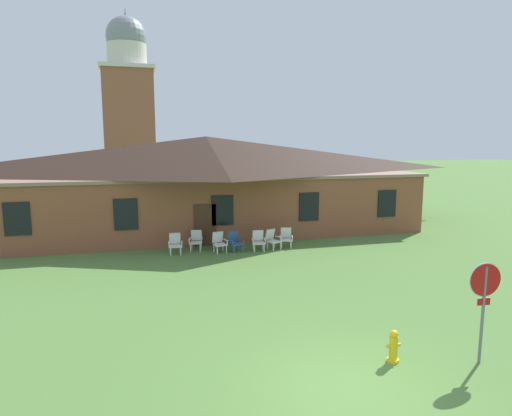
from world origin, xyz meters
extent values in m
plane|color=#517A38|center=(0.00, 0.00, 0.00)|extent=(200.00, 200.00, 0.00)
cube|color=brown|center=(0.00, 18.54, 1.60)|extent=(23.18, 10.00, 3.20)
cube|color=#926D5E|center=(0.00, 18.54, 3.28)|extent=(23.64, 10.20, 0.16)
pyramid|color=black|center=(0.00, 18.54, 4.42)|extent=(24.11, 10.40, 2.11)
cube|color=black|center=(-9.27, 13.51, 1.76)|extent=(1.10, 0.06, 1.50)
cube|color=black|center=(-4.64, 13.51, 1.76)|extent=(1.10, 0.06, 1.50)
cube|color=black|center=(0.00, 13.51, 1.76)|extent=(1.10, 0.06, 1.50)
cube|color=black|center=(4.64, 13.51, 1.76)|extent=(1.10, 0.06, 1.50)
cube|color=black|center=(9.27, 13.51, 1.76)|extent=(1.10, 0.06, 1.50)
cube|color=#422819|center=(-0.88, 13.51, 1.05)|extent=(1.10, 0.06, 2.10)
cube|color=#93563D|center=(-4.53, 38.86, 6.06)|extent=(4.80, 4.80, 12.11)
cube|color=silver|center=(-4.53, 38.86, 12.29)|extent=(5.18, 5.18, 0.36)
cylinder|color=silver|center=(-4.53, 38.86, 13.57)|extent=(3.80, 3.80, 2.20)
sphere|color=gray|center=(-4.53, 38.86, 15.35)|extent=(3.88, 3.88, 3.88)
cone|color=gray|center=(-4.53, 38.86, 17.69)|extent=(0.24, 0.24, 1.00)
cylinder|color=slate|center=(3.52, 0.17, 1.17)|extent=(0.07, 0.07, 2.35)
cylinder|color=white|center=(3.52, 0.19, 2.02)|extent=(0.80, 0.08, 0.81)
cylinder|color=#B71414|center=(3.52, 0.16, 2.02)|extent=(0.76, 0.08, 0.76)
cube|color=#B71414|center=(3.52, 0.17, 1.50)|extent=(0.32, 0.05, 0.16)
cube|color=white|center=(3.52, 0.19, 1.50)|extent=(0.34, 0.04, 0.18)
cube|color=white|center=(-2.26, 11.99, 0.18)|extent=(0.05, 0.05, 0.36)
cube|color=white|center=(-2.71, 12.01, 0.18)|extent=(0.05, 0.05, 0.36)
cube|color=white|center=(-2.24, 12.43, 0.18)|extent=(0.05, 0.05, 0.36)
cube|color=white|center=(-2.70, 12.45, 0.18)|extent=(0.05, 0.05, 0.36)
cube|color=white|center=(-2.48, 12.22, 0.39)|extent=(0.56, 0.54, 0.05)
cube|color=white|center=(-2.46, 12.53, 0.69)|extent=(0.52, 0.21, 0.54)
cube|color=white|center=(-2.19, 12.19, 0.58)|extent=(0.08, 0.47, 0.03)
cube|color=white|center=(-2.19, 12.02, 0.47)|extent=(0.04, 0.04, 0.22)
cube|color=white|center=(-2.77, 12.21, 0.58)|extent=(0.08, 0.47, 0.03)
cube|color=white|center=(-2.77, 12.05, 0.47)|extent=(0.04, 0.04, 0.22)
cube|color=silver|center=(-1.31, 12.40, 0.18)|extent=(0.06, 0.06, 0.36)
cube|color=silver|center=(-1.75, 12.51, 0.18)|extent=(0.06, 0.06, 0.36)
cube|color=silver|center=(-1.19, 12.82, 0.18)|extent=(0.06, 0.06, 0.36)
cube|color=silver|center=(-1.64, 12.94, 0.18)|extent=(0.06, 0.06, 0.36)
cube|color=silver|center=(-1.47, 12.67, 0.39)|extent=(0.65, 0.64, 0.05)
cube|color=silver|center=(-1.39, 12.97, 0.69)|extent=(0.54, 0.32, 0.54)
cube|color=silver|center=(-1.20, 12.57, 0.58)|extent=(0.18, 0.47, 0.03)
cube|color=silver|center=(-1.24, 12.42, 0.47)|extent=(0.05, 0.05, 0.22)
cube|color=silver|center=(-1.76, 12.72, 0.58)|extent=(0.18, 0.47, 0.03)
cube|color=silver|center=(-1.80, 12.57, 0.47)|extent=(0.05, 0.05, 0.22)
cube|color=white|center=(-0.16, 11.80, 0.18)|extent=(0.06, 0.06, 0.36)
cube|color=white|center=(-0.61, 11.71, 0.18)|extent=(0.06, 0.06, 0.36)
cube|color=white|center=(-0.24, 12.23, 0.18)|extent=(0.06, 0.06, 0.36)
cube|color=white|center=(-0.70, 12.15, 0.18)|extent=(0.06, 0.06, 0.36)
cube|color=white|center=(-0.43, 11.97, 0.39)|extent=(0.63, 0.61, 0.05)
cube|color=white|center=(-0.49, 12.28, 0.69)|extent=(0.54, 0.28, 0.54)
cube|color=white|center=(-0.14, 12.01, 0.58)|extent=(0.15, 0.47, 0.03)
cube|color=white|center=(-0.11, 11.85, 0.47)|extent=(0.05, 0.05, 0.22)
cube|color=white|center=(-0.71, 11.90, 0.58)|extent=(0.15, 0.47, 0.03)
cube|color=white|center=(-0.68, 11.74, 0.47)|extent=(0.05, 0.05, 0.22)
cube|color=#2D5693|center=(0.61, 11.80, 0.18)|extent=(0.06, 0.06, 0.36)
cube|color=#2D5693|center=(0.17, 11.66, 0.18)|extent=(0.06, 0.06, 0.36)
cube|color=#2D5693|center=(0.48, 12.22, 0.18)|extent=(0.06, 0.06, 0.36)
cube|color=#2D5693|center=(0.04, 12.08, 0.18)|extent=(0.06, 0.06, 0.36)
cube|color=#2D5693|center=(0.33, 11.94, 0.39)|extent=(0.67, 0.66, 0.05)
cube|color=#2D5693|center=(0.24, 12.24, 0.69)|extent=(0.55, 0.33, 0.54)
cube|color=#2D5693|center=(0.61, 12.01, 0.58)|extent=(0.20, 0.46, 0.03)
cube|color=#2D5693|center=(0.66, 11.85, 0.47)|extent=(0.05, 0.05, 0.22)
cube|color=#2D5693|center=(0.06, 11.83, 0.58)|extent=(0.20, 0.46, 0.03)
cube|color=#2D5693|center=(0.11, 11.68, 0.47)|extent=(0.05, 0.05, 0.22)
cube|color=white|center=(1.60, 11.55, 0.18)|extent=(0.06, 0.06, 0.36)
cube|color=white|center=(1.14, 11.62, 0.18)|extent=(0.06, 0.06, 0.36)
cube|color=white|center=(1.66, 11.99, 0.18)|extent=(0.06, 0.06, 0.36)
cube|color=white|center=(1.21, 12.06, 0.18)|extent=(0.06, 0.06, 0.36)
cube|color=white|center=(1.40, 11.81, 0.39)|extent=(0.61, 0.59, 0.05)
cube|color=white|center=(1.45, 12.11, 0.69)|extent=(0.54, 0.26, 0.54)
cube|color=white|center=(1.69, 11.74, 0.58)|extent=(0.13, 0.47, 0.03)
cube|color=white|center=(1.66, 11.58, 0.47)|extent=(0.05, 0.05, 0.22)
cube|color=white|center=(1.11, 11.83, 0.58)|extent=(0.13, 0.47, 0.03)
cube|color=white|center=(1.09, 11.67, 0.47)|extent=(0.05, 0.05, 0.22)
cube|color=silver|center=(2.50, 11.80, 0.18)|extent=(0.07, 0.07, 0.36)
cube|color=silver|center=(2.08, 11.62, 0.18)|extent=(0.07, 0.07, 0.36)
cube|color=silver|center=(2.33, 12.21, 0.18)|extent=(0.07, 0.07, 0.36)
cube|color=silver|center=(1.91, 12.03, 0.18)|extent=(0.07, 0.07, 0.36)
cube|color=silver|center=(2.20, 11.92, 0.39)|extent=(0.70, 0.69, 0.05)
cube|color=silver|center=(2.08, 12.20, 0.69)|extent=(0.55, 0.37, 0.54)
cube|color=silver|center=(2.48, 12.01, 0.58)|extent=(0.24, 0.45, 0.03)
cube|color=silver|center=(2.54, 11.86, 0.47)|extent=(0.05, 0.05, 0.22)
cube|color=silver|center=(1.94, 11.79, 0.58)|extent=(0.24, 0.45, 0.03)
cube|color=silver|center=(2.01, 11.64, 0.47)|extent=(0.05, 0.05, 0.22)
cube|color=white|center=(3.05, 11.82, 0.18)|extent=(0.06, 0.06, 0.36)
cube|color=white|center=(2.60, 11.94, 0.18)|extent=(0.06, 0.06, 0.36)
cube|color=white|center=(3.17, 12.24, 0.18)|extent=(0.06, 0.06, 0.36)
cube|color=white|center=(2.73, 12.37, 0.18)|extent=(0.06, 0.06, 0.36)
cube|color=white|center=(2.89, 12.09, 0.39)|extent=(0.66, 0.65, 0.05)
cube|color=white|center=(2.97, 12.39, 0.69)|extent=(0.55, 0.32, 0.54)
cube|color=white|center=(3.16, 11.99, 0.58)|extent=(0.19, 0.47, 0.03)
cube|color=white|center=(3.11, 11.84, 0.47)|extent=(0.05, 0.05, 0.22)
cube|color=white|center=(2.60, 12.15, 0.58)|extent=(0.19, 0.47, 0.03)
cube|color=white|center=(2.56, 12.00, 0.47)|extent=(0.05, 0.05, 0.22)
cylinder|color=gold|center=(1.59, 0.75, 0.04)|extent=(0.28, 0.28, 0.08)
cylinder|color=gold|center=(1.59, 0.75, 0.36)|extent=(0.20, 0.20, 0.55)
sphere|color=gold|center=(1.59, 0.75, 0.69)|extent=(0.20, 0.20, 0.20)
cylinder|color=gold|center=(1.46, 0.75, 0.41)|extent=(0.10, 0.08, 0.08)
cylinder|color=gold|center=(1.72, 0.75, 0.41)|extent=(0.10, 0.08, 0.08)
camera|label=1|loc=(-4.07, -7.70, 5.14)|focal=30.65mm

